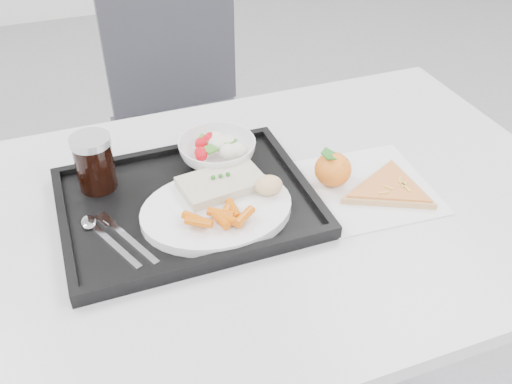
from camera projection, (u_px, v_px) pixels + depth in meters
table at (262, 231)px, 1.10m from camera, size 1.20×0.80×0.75m
chair at (183, 104)px, 1.79m from camera, size 0.44×0.44×0.93m
tray at (187, 204)px, 1.04m from camera, size 0.45×0.35×0.03m
dinner_plate at (217, 210)px, 1.00m from camera, size 0.27×0.27×0.02m
fish_fillet at (222, 183)px, 1.04m from camera, size 0.16×0.11×0.03m
bread_roll at (268, 185)px, 1.02m from camera, size 0.06×0.05×0.03m
salad_bowl at (217, 151)px, 1.12m from camera, size 0.15×0.15×0.05m
cola_glass at (94, 162)px, 1.04m from camera, size 0.07×0.07×0.11m
cutlery at (109, 233)px, 0.96m from camera, size 0.11×0.17×0.01m
napkin at (363, 188)px, 1.09m from camera, size 0.26×0.26×0.00m
tangerine at (333, 169)px, 1.08m from camera, size 0.09×0.09×0.07m
pizza_slice at (390, 189)px, 1.07m from camera, size 0.21×0.21×0.02m
carrot_pile at (221, 216)px, 0.96m from camera, size 0.12×0.07×0.02m
salad_contents at (218, 145)px, 1.12m from camera, size 0.10×0.09×0.03m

